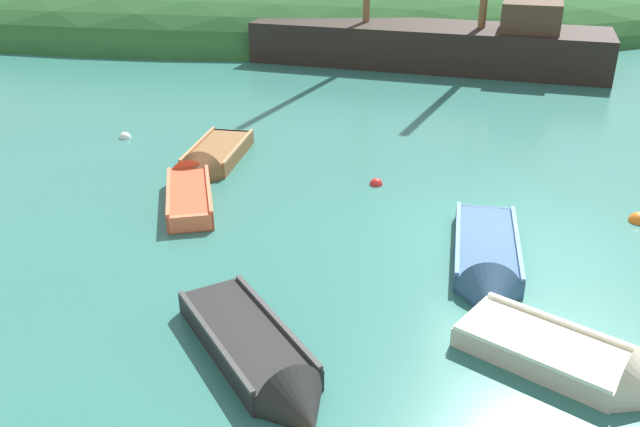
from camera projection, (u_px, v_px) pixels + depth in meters
ground_plane at (496, 240)px, 13.50m from camera, size 120.00×120.00×0.00m
shore_hill at (280, 15)px, 39.91m from camera, size 52.16×25.52×8.53m
sailing_ship at (430, 51)px, 27.50m from camera, size 16.93×7.25×12.57m
rowboat_near_dock at (579, 366)px, 9.68m from camera, size 3.16×2.82×1.19m
rowboat_far at (212, 162)px, 17.19m from camera, size 1.64×3.57×1.14m
rowboat_portside at (189, 192)px, 15.38m from camera, size 1.69×3.57×0.92m
rowboat_center at (262, 362)px, 9.74m from camera, size 2.83×3.66×1.05m
rowboat_outer_right at (487, 266)px, 12.33m from camera, size 1.80×4.03×1.14m
buoy_orange at (638, 221)px, 14.27m from camera, size 0.42×0.42×0.42m
buoy_red at (376, 184)px, 16.13m from camera, size 0.32×0.32×0.32m
buoy_white at (125, 138)px, 19.29m from camera, size 0.34×0.34×0.34m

